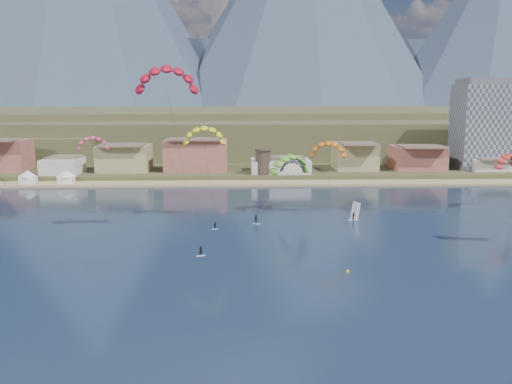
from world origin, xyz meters
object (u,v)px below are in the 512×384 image
(apartment_tower, at_px, (484,124))
(buoy, at_px, (348,271))
(kitesurfer_red, at_px, (167,75))
(watchtower, at_px, (263,161))
(kitesurfer_green, at_px, (289,161))
(kitesurfer_yellow, at_px, (205,133))
(windsurfer, at_px, (354,214))

(apartment_tower, xyz_separation_m, buoy, (-70.77, -114.59, -17.72))
(kitesurfer_red, xyz_separation_m, buoy, (31.07, -23.08, -31.73))
(watchtower, bearing_deg, kitesurfer_green, -85.72)
(watchtower, distance_m, kitesurfer_yellow, 64.62)
(windsurfer, height_order, buoy, windsurfer)
(kitesurfer_red, bearing_deg, kitesurfer_green, 43.90)
(apartment_tower, height_order, buoy, apartment_tower)
(kitesurfer_red, bearing_deg, kitesurfer_yellow, 69.73)
(windsurfer, distance_m, buoy, 39.33)
(kitesurfer_red, height_order, windsurfer, kitesurfer_red)
(apartment_tower, xyz_separation_m, windsurfer, (-61.97, -76.27, -16.50))
(kitesurfer_yellow, relative_size, kitesurfer_green, 1.22)
(kitesurfer_yellow, bearing_deg, watchtower, 75.51)
(watchtower, distance_m, windsurfer, 65.02)
(kitesurfer_green, bearing_deg, windsurfer, -34.22)
(apartment_tower, bearing_deg, kitesurfer_red, -138.06)
(apartment_tower, height_order, kitesurfer_yellow, apartment_tower)
(buoy, bearing_deg, apartment_tower, 58.30)
(watchtower, distance_m, buoy, 101.20)
(kitesurfer_yellow, xyz_separation_m, windsurfer, (33.85, -1.08, -18.53))
(kitesurfer_green, distance_m, windsurfer, 20.34)
(kitesurfer_yellow, bearing_deg, kitesurfer_green, 23.27)
(kitesurfer_green, relative_size, buoy, 30.92)
(watchtower, bearing_deg, apartment_tower, 9.93)
(watchtower, height_order, windsurfer, watchtower)
(kitesurfer_red, bearing_deg, apartment_tower, 41.94)
(apartment_tower, height_order, kitesurfer_red, kitesurfer_red)
(watchtower, relative_size, kitesurfer_red, 0.24)
(apartment_tower, relative_size, kitesurfer_green, 1.73)
(apartment_tower, distance_m, watchtower, 82.02)
(kitesurfer_yellow, height_order, buoy, kitesurfer_yellow)
(apartment_tower, relative_size, windsurfer, 7.68)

